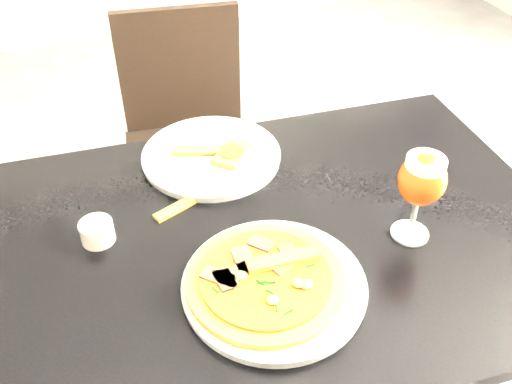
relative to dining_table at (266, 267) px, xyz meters
name	(u,v)px	position (x,y,z in m)	size (l,w,h in m)	color
dining_table	(266,267)	(0.00, 0.00, 0.00)	(1.25, 0.88, 0.75)	black
chair_far	(189,140)	(0.03, 0.76, -0.18)	(0.46, 0.46, 0.88)	black
plate_main	(274,286)	(-0.04, -0.13, 0.10)	(0.33, 0.33, 0.02)	silver
pizza	(266,279)	(-0.05, -0.13, 0.12)	(0.28, 0.28, 0.03)	olive
plate_second	(211,156)	(-0.03, 0.28, 0.10)	(0.32, 0.32, 0.02)	silver
crust_scraps	(221,153)	(-0.01, 0.27, 0.11)	(0.18, 0.13, 0.01)	olive
loose_crust	(177,208)	(-0.15, 0.14, 0.09)	(0.10, 0.02, 0.01)	olive
sauce_cup	(97,231)	(-0.31, 0.10, 0.11)	(0.07, 0.07, 0.04)	silver
beer_glass	(422,180)	(0.27, -0.09, 0.23)	(0.09, 0.09, 0.19)	#B2B5BB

